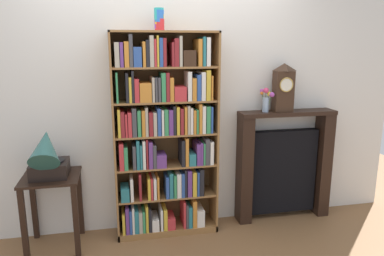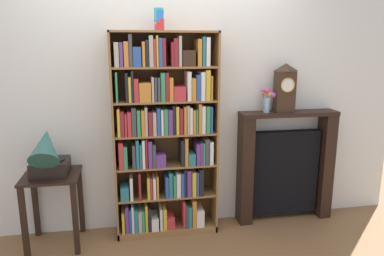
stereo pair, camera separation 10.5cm
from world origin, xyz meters
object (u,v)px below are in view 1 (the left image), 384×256
mantel_clock (283,87)px  flower_vase (266,99)px  bookshelf (165,138)px  side_table_left (52,196)px  fireplace_mantel (284,166)px  cup_stack (159,19)px  gramophone (47,156)px

mantel_clock → flower_vase: 0.20m
bookshelf → side_table_left: bearing=-175.5°
side_table_left → mantel_clock: (2.17, 0.12, 0.87)m
fireplace_mantel → flower_vase: flower_vase is taller
side_table_left → fireplace_mantel: size_ratio=0.59×
cup_stack → fireplace_mantel: cup_stack is taller
cup_stack → flower_vase: size_ratio=0.80×
cup_stack → mantel_clock: bearing=1.6°
gramophone → mantel_clock: size_ratio=1.04×
gramophone → mantel_clock: (2.17, 0.19, 0.49)m
gramophone → fireplace_mantel: gramophone is taller
bookshelf → fireplace_mantel: bearing=3.0°
gramophone → flower_vase: flower_vase is taller
cup_stack → gramophone: size_ratio=0.39×
side_table_left → flower_vase: 2.14m
gramophone → flower_vase: size_ratio=2.05×
mantel_clock → flower_vase: size_ratio=1.97×
mantel_clock → flower_vase: (-0.17, -0.00, -0.11)m
bookshelf → cup_stack: 1.05m
bookshelf → flower_vase: size_ratio=7.96×
fireplace_mantel → flower_vase: (-0.23, -0.02, 0.70)m
gramophone → fireplace_mantel: 2.26m
cup_stack → gramophone: cup_stack is taller
bookshelf → fireplace_mantel: 1.28m
cup_stack → fireplace_mantel: bearing=2.4°
bookshelf → gramophone: bookshelf is taller
bookshelf → fireplace_mantel: size_ratio=1.67×
cup_stack → gramophone: (-0.97, -0.16, -1.10)m
gramophone → side_table_left: bearing=90.0°
fireplace_mantel → gramophone: bearing=-174.6°
side_table_left → gramophone: size_ratio=1.38×
side_table_left → fireplace_mantel: (2.22, 0.14, 0.07)m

